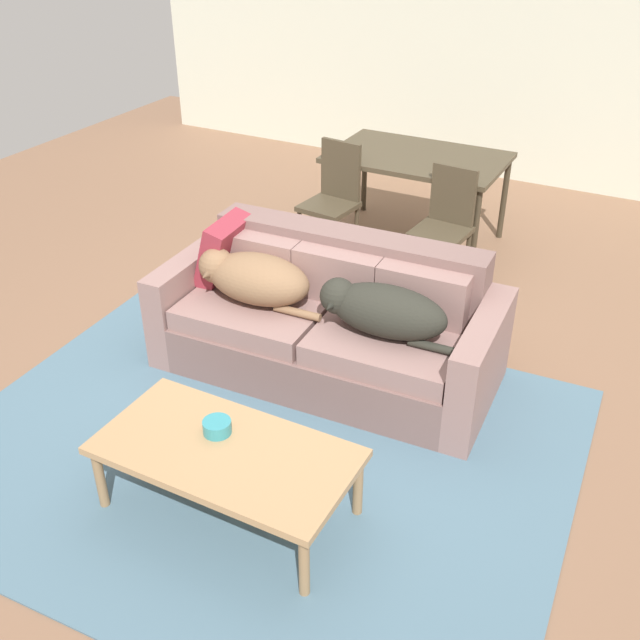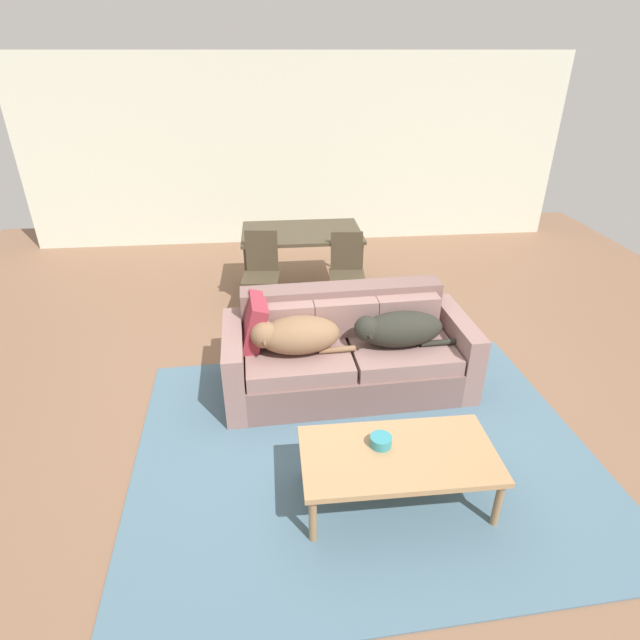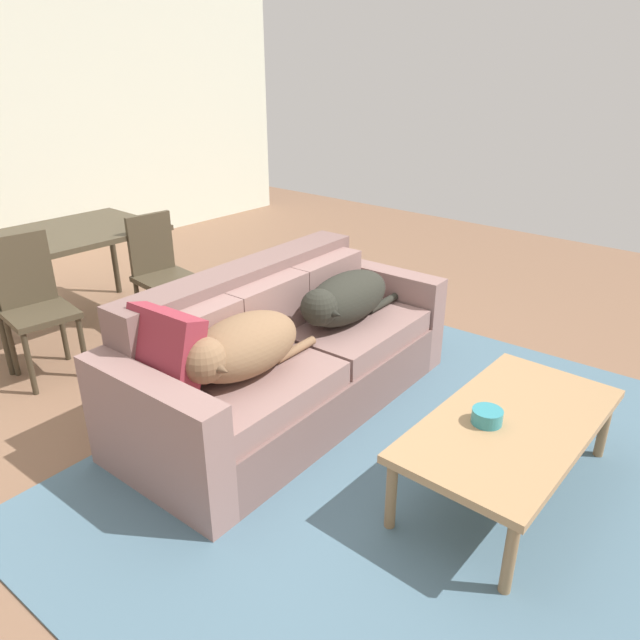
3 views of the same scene
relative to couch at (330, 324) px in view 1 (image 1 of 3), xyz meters
name	(u,v)px [view 1 (image 1 of 3)]	position (x,y,z in m)	size (l,w,h in m)	color
ground_plane	(310,358)	(-0.16, 0.02, -0.33)	(10.00, 10.00, 0.00)	#825E46
back_partition	(502,42)	(-0.16, 4.02, 1.02)	(8.00, 0.12, 2.70)	silver
area_rug	(258,446)	(0.00, -0.90, -0.32)	(3.41, 2.74, 0.01)	slate
couch	(330,324)	(0.00, 0.00, 0.00)	(2.17, 1.02, 0.85)	#755954
dog_on_left_cushion	(253,277)	(-0.46, -0.16, 0.29)	(0.87, 0.42, 0.31)	#826043
dog_on_right_cushion	(381,310)	(0.40, -0.14, 0.29)	(0.90, 0.38, 0.30)	#2A2A23
throw_pillow_by_left_arm	(223,250)	(-0.80, 0.02, 0.33)	(0.14, 0.43, 0.43)	maroon
coffee_table	(226,455)	(0.13, -1.37, 0.04)	(1.27, 0.65, 0.41)	tan
bowl_on_coffee_table	(217,427)	(0.03, -1.29, 0.11)	(0.14, 0.14, 0.07)	teal
dining_table	(417,163)	(-0.25, 2.09, 0.37)	(1.43, 0.92, 0.77)	#443A29
dining_chair_near_left	(334,195)	(-0.74, 1.52, 0.19)	(0.44, 0.44, 0.95)	#443A29
dining_chair_near_right	(445,221)	(0.22, 1.50, 0.17)	(0.43, 0.43, 0.90)	#443A29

